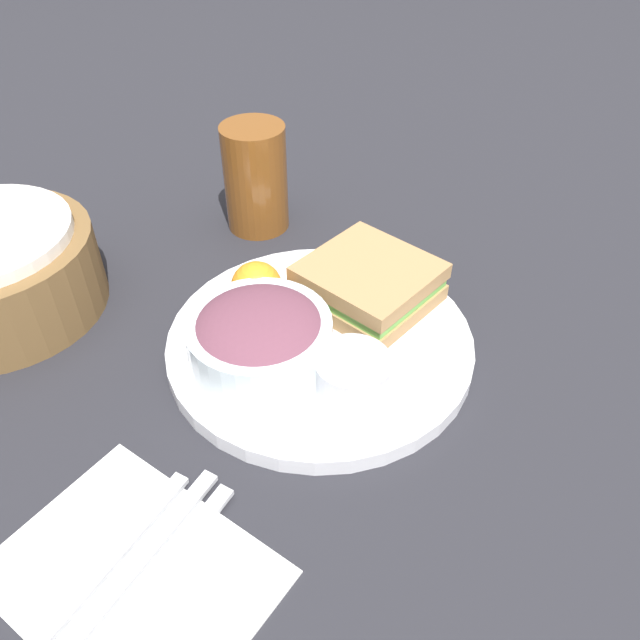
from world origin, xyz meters
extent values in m
plane|color=#232328|center=(0.00, 0.00, 0.00)|extent=(4.00, 4.00, 0.00)
cylinder|color=silver|center=(0.00, 0.00, 0.01)|extent=(0.28, 0.28, 0.02)
cube|color=#A37A4C|center=(0.07, -0.01, 0.02)|extent=(0.12, 0.13, 0.02)
cube|color=#6BB24C|center=(0.07, -0.01, 0.04)|extent=(0.12, 0.12, 0.01)
cube|color=#A37A4C|center=(0.07, -0.01, 0.05)|extent=(0.12, 0.13, 0.02)
cylinder|color=silver|center=(-0.06, 0.02, 0.04)|extent=(0.13, 0.13, 0.04)
ellipsoid|color=brown|center=(-0.06, 0.02, 0.05)|extent=(0.12, 0.12, 0.04)
cylinder|color=#B7B7BC|center=(-0.03, -0.06, 0.03)|extent=(0.07, 0.07, 0.03)
sphere|color=orange|center=(0.00, 0.07, 0.04)|extent=(0.05, 0.05, 0.05)
cylinder|color=brown|center=(0.14, 0.19, 0.06)|extent=(0.07, 0.07, 0.12)
cube|color=white|center=(-0.25, -0.03, 0.00)|extent=(0.14, 0.18, 0.00)
cube|color=silver|center=(-0.25, -0.04, 0.01)|extent=(0.17, 0.03, 0.01)
cube|color=silver|center=(-0.25, -0.03, 0.01)|extent=(0.18, 0.03, 0.01)
cube|color=silver|center=(-0.26, -0.01, 0.01)|extent=(0.15, 0.03, 0.01)
camera|label=1|loc=(-0.35, -0.25, 0.41)|focal=35.00mm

